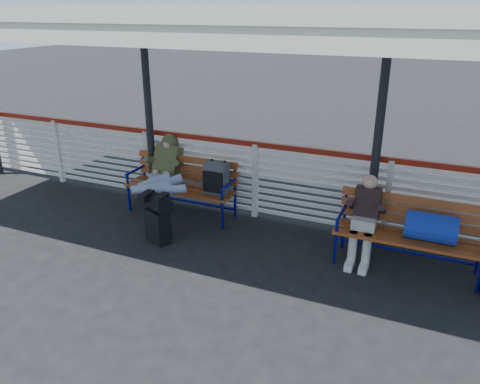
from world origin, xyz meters
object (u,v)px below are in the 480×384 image
at_px(luggage_stack, 157,216).
at_px(traveler_man, 162,179).
at_px(bench_right, 421,227).
at_px(bench_left, 194,180).
at_px(companion_person, 365,218).

height_order(luggage_stack, traveler_man, traveler_man).
bearing_deg(bench_right, traveler_man, 179.58).
bearing_deg(bench_left, luggage_stack, -91.63).
bearing_deg(bench_right, companion_person, -179.59).
bearing_deg(luggage_stack, bench_left, 111.66).
relative_size(bench_left, companion_person, 1.57).
relative_size(bench_left, traveler_man, 1.10).
height_order(luggage_stack, bench_right, bench_right).
height_order(bench_left, bench_right, bench_left).
height_order(traveler_man, companion_person, traveler_man).
distance_m(luggage_stack, companion_person, 2.83).
distance_m(luggage_stack, bench_right, 3.49).
xyz_separation_m(bench_left, bench_right, (3.40, -0.37, -0.01)).
xyz_separation_m(luggage_stack, bench_right, (3.42, 0.66, 0.20)).
relative_size(bench_left, bench_right, 1.00).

